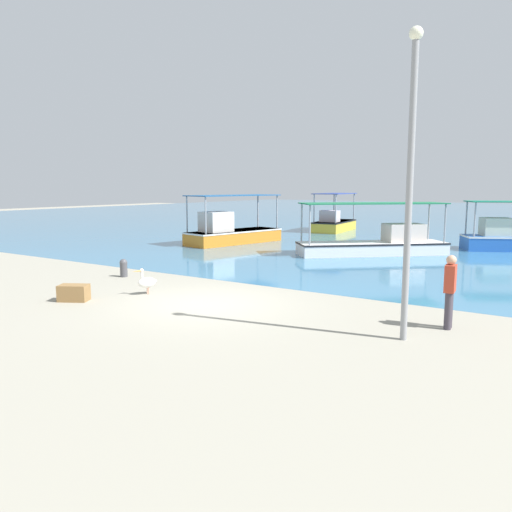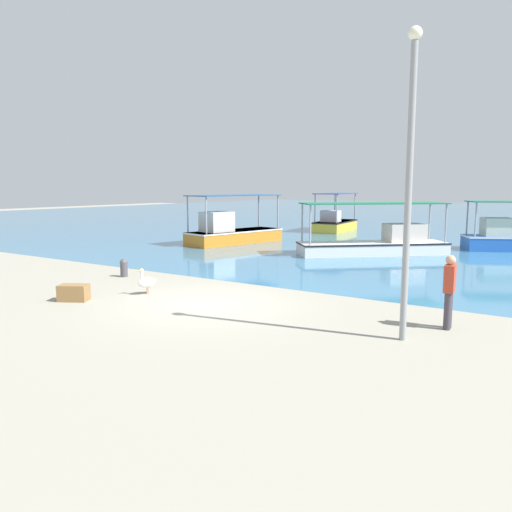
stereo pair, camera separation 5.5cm
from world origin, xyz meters
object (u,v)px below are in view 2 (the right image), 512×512
object	(u,v)px
pelican	(147,282)
fishing_boat_far_left	(335,223)
mooring_bollard	(124,267)
fisherman_standing	(449,290)
fishing_boat_far_right	(378,242)
lamp_post	(409,171)
fishing_boat_near_left	(231,231)
cargo_crate	(74,293)

from	to	relation	value
pelican	fishing_boat_far_left	bearing A→B (deg)	100.20
fishing_boat_far_left	mooring_bollard	world-z (taller)	fishing_boat_far_left
mooring_bollard	fisherman_standing	xyz separation A→B (m)	(11.19, -0.51, 0.56)
fisherman_standing	fishing_boat_far_right	bearing A→B (deg)	116.77
lamp_post	mooring_bollard	world-z (taller)	lamp_post
fishing_boat_far_left	pelican	size ratio (longest dim) A/B	6.14
fishing_boat_near_left	cargo_crate	distance (m)	14.68
fishing_boat_near_left	mooring_bollard	bearing A→B (deg)	-74.57
fishing_boat_far_left	cargo_crate	size ratio (longest dim) A/B	6.11
fishing_boat_far_right	fisherman_standing	size ratio (longest dim) A/B	3.82
fishing_boat_far_right	fishing_boat_near_left	distance (m)	8.48
fishing_boat_far_right	lamp_post	xyz separation A→B (m)	(5.02, -12.54, 2.94)
cargo_crate	pelican	bearing A→B (deg)	58.10
mooring_bollard	cargo_crate	distance (m)	3.80
lamp_post	cargo_crate	bearing A→B (deg)	-170.42
mooring_bollard	cargo_crate	xyz separation A→B (m)	(1.71, -3.39, -0.11)
mooring_bollard	cargo_crate	bearing A→B (deg)	-63.29
pelican	mooring_bollard	bearing A→B (deg)	149.74
fishing_boat_near_left	pelican	bearing A→B (deg)	-64.87
fishing_boat_near_left	fisherman_standing	size ratio (longest dim) A/B	3.64
mooring_bollard	lamp_post	bearing A→B (deg)	-10.14
fishing_boat_far_right	fishing_boat_near_left	world-z (taller)	fishing_boat_near_left
mooring_bollard	pelican	bearing A→B (deg)	-30.26
fishing_boat_far_right	fishing_boat_far_left	world-z (taller)	fishing_boat_far_left
fishing_boat_far_left	lamp_post	world-z (taller)	lamp_post
fishing_boat_near_left	cargo_crate	bearing A→B (deg)	-71.67
fishing_boat_near_left	fishing_boat_far_left	distance (m)	10.43
lamp_post	mooring_bollard	distance (m)	11.22
fishing_boat_near_left	lamp_post	bearing A→B (deg)	-42.64
fisherman_standing	cargo_crate	world-z (taller)	fisherman_standing
fishing_boat_far_right	fishing_boat_near_left	bearing A→B (deg)	-179.29
fishing_boat_far_left	fisherman_standing	xyz separation A→B (m)	(12.43, -21.34, 0.30)
fisherman_standing	mooring_bollard	bearing A→B (deg)	177.41
pelican	fishing_boat_near_left	bearing A→B (deg)	115.13
fishing_boat_far_right	lamp_post	bearing A→B (deg)	-68.17
lamp_post	fisherman_standing	xyz separation A→B (m)	(0.60, 1.39, -2.61)
mooring_bollard	fishing_boat_far_right	bearing A→B (deg)	62.37
cargo_crate	mooring_bollard	bearing A→B (deg)	116.71
fishing_boat_near_left	pelican	distance (m)	13.45
fishing_boat_far_right	pelican	size ratio (longest dim) A/B	8.07
mooring_bollard	cargo_crate	size ratio (longest dim) A/B	0.81
fishing_boat_far_right	fishing_boat_far_left	xyz separation A→B (m)	(-6.81, 10.19, 0.03)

